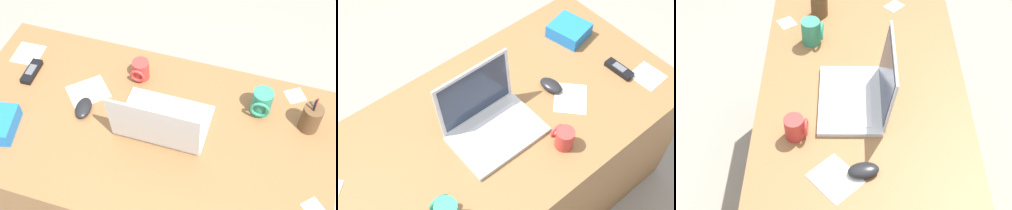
# 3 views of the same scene
# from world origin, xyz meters

# --- Properties ---
(desk) EXTENTS (1.48, 0.80, 0.71)m
(desk) POSITION_xyz_m (0.00, 0.00, 0.35)
(desk) COLOR olive
(desk) RESTS_ON ground
(laptop) EXTENTS (0.35, 0.27, 0.25)m
(laptop) POSITION_xyz_m (-0.08, -0.01, 0.76)
(laptop) COLOR silver
(laptop) RESTS_ON desk
(computer_mouse) EXTENTS (0.08, 0.11, 0.03)m
(computer_mouse) POSITION_xyz_m (0.25, -0.01, 0.72)
(computer_mouse) COLOR black
(computer_mouse) RESTS_ON desk
(coffee_mug_white) EXTENTS (0.08, 0.09, 0.11)m
(coffee_mug_white) POSITION_xyz_m (-0.42, -0.21, 0.76)
(coffee_mug_white) COLOR #338C6B
(coffee_mug_white) RESTS_ON desk
(coffee_mug_tall) EXTENTS (0.07, 0.08, 0.09)m
(coffee_mug_tall) POSITION_xyz_m (0.09, -0.24, 0.75)
(coffee_mug_tall) COLOR #C63833
(coffee_mug_tall) RESTS_ON desk
(pen_holder) EXTENTS (0.08, 0.08, 0.17)m
(pen_holder) POSITION_xyz_m (-0.61, -0.19, 0.76)
(pen_holder) COLOR brown
(pen_holder) RESTS_ON desk
(paper_note_near_laptop) EXTENTS (0.10, 0.10, 0.00)m
(paper_note_near_laptop) POSITION_xyz_m (-0.55, -0.33, 0.71)
(paper_note_near_laptop) COLOR white
(paper_note_near_laptop) RESTS_ON desk
(paper_note_right) EXTENTS (0.20, 0.20, 0.00)m
(paper_note_right) POSITION_xyz_m (0.27, -0.10, 0.71)
(paper_note_right) COLOR white
(paper_note_right) RESTS_ON desk
(paper_note_front) EXTENTS (0.10, 0.10, 0.00)m
(paper_note_front) POSITION_xyz_m (-0.68, 0.16, 0.71)
(paper_note_front) COLOR white
(paper_note_front) RESTS_ON desk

